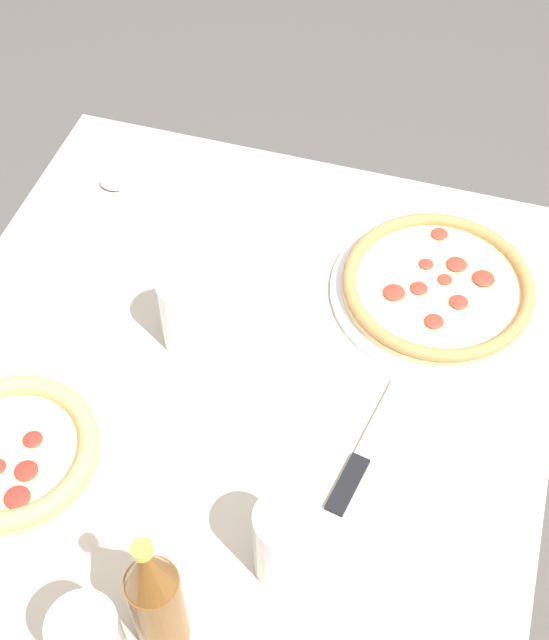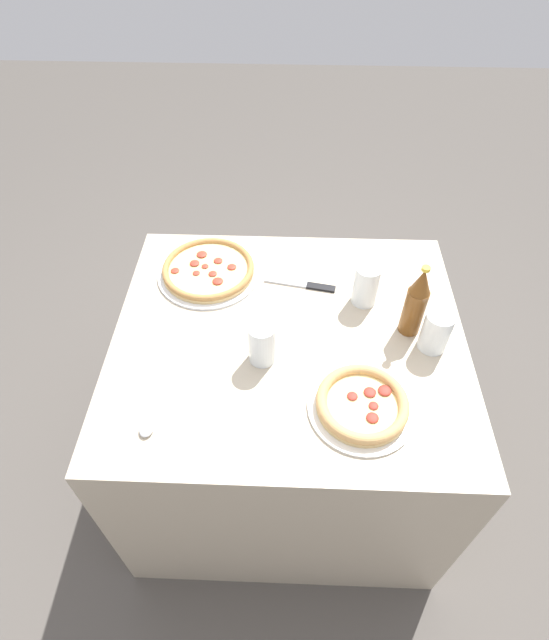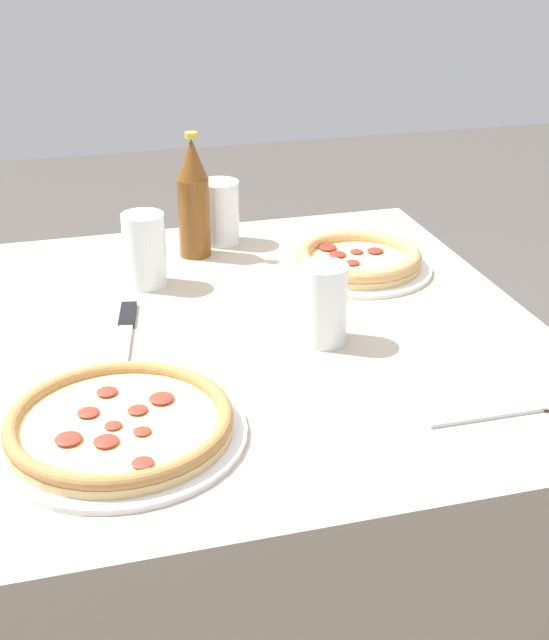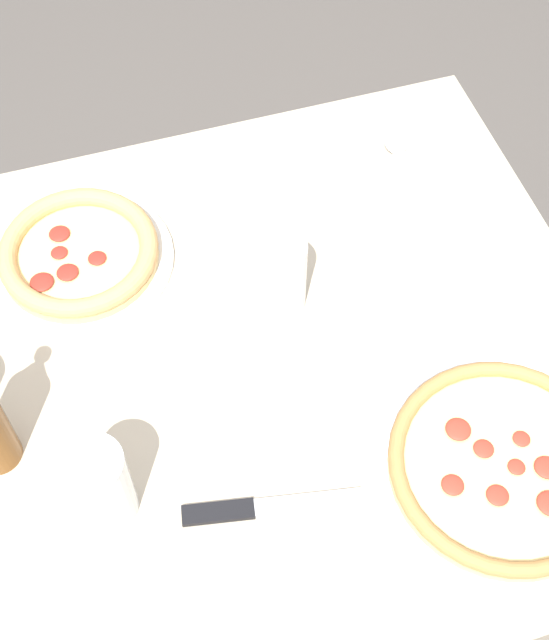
% 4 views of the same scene
% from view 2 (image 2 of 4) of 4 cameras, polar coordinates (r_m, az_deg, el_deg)
% --- Properties ---
extents(ground_plane, '(8.00, 8.00, 0.00)m').
position_cam_2_polar(ground_plane, '(2.05, 1.19, -15.71)').
color(ground_plane, '#4C4742').
extents(table, '(1.00, 0.89, 0.76)m').
position_cam_2_polar(table, '(1.72, 1.38, -10.03)').
color(table, '#B7A88E').
rests_on(table, ground_plane).
extents(pizza_salami, '(0.32, 0.32, 0.04)m').
position_cam_2_polar(pizza_salami, '(1.60, -7.55, 5.70)').
color(pizza_salami, silver).
rests_on(pizza_salami, table).
extents(pizza_veggie, '(0.27, 0.27, 0.04)m').
position_cam_2_polar(pizza_veggie, '(1.27, 9.99, -9.48)').
color(pizza_veggie, silver).
rests_on(pizza_veggie, table).
extents(glass_cola, '(0.08, 0.08, 0.12)m').
position_cam_2_polar(glass_cola, '(1.42, 17.92, -1.42)').
color(glass_cola, white).
rests_on(glass_cola, table).
extents(glass_iced_tea, '(0.07, 0.07, 0.13)m').
position_cam_2_polar(glass_iced_tea, '(1.32, -1.42, -2.86)').
color(glass_iced_tea, white).
rests_on(glass_iced_tea, table).
extents(glass_orange_juice, '(0.07, 0.07, 0.13)m').
position_cam_2_polar(glass_orange_juice, '(1.49, 10.40, 3.90)').
color(glass_orange_juice, white).
rests_on(glass_orange_juice, table).
extents(beer_bottle, '(0.06, 0.06, 0.24)m').
position_cam_2_polar(beer_bottle, '(1.40, 15.88, 2.00)').
color(beer_bottle, brown).
rests_on(beer_bottle, table).
extents(knife, '(0.22, 0.06, 0.01)m').
position_cam_2_polar(knife, '(1.56, 3.29, 4.05)').
color(knife, black).
rests_on(knife, table).
extents(spoon, '(0.03, 0.20, 0.02)m').
position_cam_2_polar(spoon, '(1.29, -14.01, -10.41)').
color(spoon, silver).
rests_on(spoon, table).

